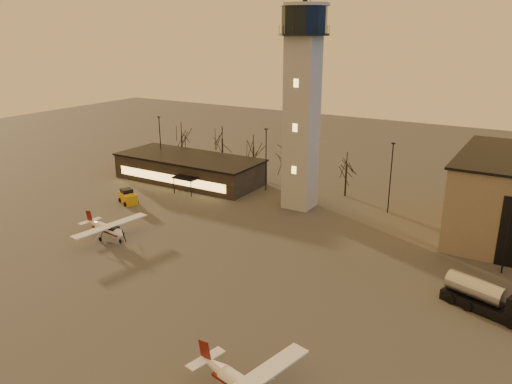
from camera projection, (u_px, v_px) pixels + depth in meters
ground at (163, 294)px, 49.07m from camera, size 220.00×220.00×0.00m
control_tower at (302, 94)px, 68.46m from camera, size 6.80×6.80×32.60m
terminal at (189, 169)px, 85.25m from camera, size 25.40×12.20×4.30m
light_poles at (306, 170)px, 72.40m from camera, size 58.50×12.25×10.14m
tree_row at (252, 145)px, 85.85m from camera, size 37.20×9.20×8.80m
cessna_rear at (110, 232)px, 61.65m from camera, size 8.19×10.32×2.83m
fuel_truck at (486, 300)px, 45.70m from camera, size 8.19×4.50×2.92m
service_cart at (128, 198)px, 74.62m from camera, size 3.75×3.11×2.10m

